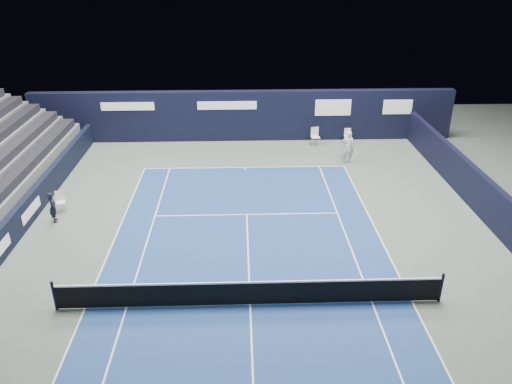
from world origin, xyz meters
TOP-DOWN VIEW (x-y plane):
  - ground at (0.00, 2.00)m, footprint 48.00×48.00m
  - court_surface at (0.00, 0.00)m, footprint 10.97×23.77m
  - enclosure_wall_right at (10.50, 6.00)m, footprint 0.30×22.00m
  - folding_chair_back_a at (4.36, 15.40)m, footprint 0.54×0.53m
  - folding_chair_back_b at (6.42, 15.66)m, footprint 0.41×0.39m
  - line_judge_chair at (-8.46, 7.13)m, footprint 0.49×0.48m
  - line_judge at (-8.42, 6.09)m, footprint 0.50×0.60m
  - court_markings at (0.00, 0.00)m, footprint 11.03×23.83m
  - tennis_net at (0.00, 0.00)m, footprint 12.90×0.10m
  - back_sponsor_wall at (0.01, 16.50)m, footprint 26.00×0.63m
  - side_barrier_left at (-9.50, 5.97)m, footprint 0.33×22.00m
  - tennis_player at (5.78, 12.55)m, footprint 0.73×0.88m

SIDE VIEW (x-z plane):
  - ground at x=0.00m, z-range 0.00..0.00m
  - court_surface at x=0.00m, z-range 0.00..0.01m
  - court_markings at x=0.00m, z-range 0.01..0.01m
  - tennis_net at x=0.00m, z-range -0.04..1.06m
  - folding_chair_back_b at x=6.42m, z-range 0.06..0.97m
  - line_judge_chair at x=-8.46m, z-range 0.06..1.00m
  - side_barrier_left at x=-9.50m, z-range 0.00..1.20m
  - folding_chair_back_a at x=4.36m, z-range 0.08..1.16m
  - line_judge at x=-8.42m, z-range 0.00..1.40m
  - enclosure_wall_right at x=10.50m, z-range 0.00..1.80m
  - tennis_player at x=5.78m, z-range 0.00..1.82m
  - back_sponsor_wall at x=0.01m, z-range 0.00..3.10m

